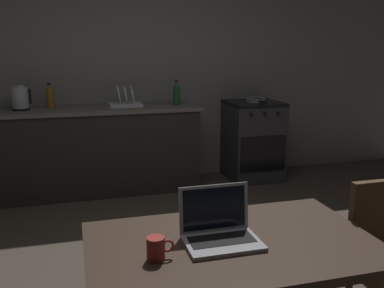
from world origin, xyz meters
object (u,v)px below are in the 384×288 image
at_px(bottle, 177,93).
at_px(frying_pan, 256,100).
at_px(coffee_mug, 156,248).
at_px(electric_kettle, 20,98).
at_px(dining_table, 232,257).
at_px(bottle_b, 50,96).
at_px(stove_oven, 253,140).
at_px(laptop, 220,231).
at_px(dish_rack, 125,102).

xyz_separation_m(bottle, frying_pan, (0.94, 0.02, -0.10)).
height_order(frying_pan, coffee_mug, frying_pan).
xyz_separation_m(electric_kettle, coffee_mug, (0.80, -3.02, -0.27)).
relative_size(dining_table, bottle_b, 4.86).
xyz_separation_m(stove_oven, frying_pan, (0.01, -0.03, 0.48)).
bearing_deg(electric_kettle, laptop, -69.54).
height_order(frying_pan, dish_rack, dish_rack).
distance_m(dining_table, laptop, 0.13).
distance_m(laptop, frying_pan, 3.25).
relative_size(stove_oven, dining_table, 0.73).
relative_size(laptop, coffee_mug, 2.87).
xyz_separation_m(bottle, bottle_b, (-1.31, 0.13, -0.01)).
distance_m(electric_kettle, bottle_b, 0.29).
bearing_deg(frying_pan, dish_rack, 178.87).
xyz_separation_m(dining_table, laptop, (-0.05, 0.02, 0.12)).
bearing_deg(bottle_b, frying_pan, -2.78).
bearing_deg(coffee_mug, laptop, 16.47).
height_order(stove_oven, laptop, laptop).
bearing_deg(frying_pan, laptop, -116.41).
relative_size(electric_kettle, bottle_b, 0.96).
xyz_separation_m(laptop, dish_rack, (-0.05, 2.93, 0.20)).
height_order(laptop, frying_pan, frying_pan).
bearing_deg(laptop, dining_table, -10.09).
bearing_deg(dining_table, dish_rack, 91.98).
bearing_deg(dining_table, bottle_b, 105.96).
xyz_separation_m(frying_pan, bottle_b, (-2.26, 0.11, 0.10)).
height_order(dining_table, laptop, laptop).
relative_size(bottle, coffee_mug, 2.42).
bearing_deg(laptop, dish_rack, 101.29).
bearing_deg(frying_pan, bottle, -178.75).
bearing_deg(coffee_mug, electric_kettle, 104.84).
bearing_deg(stove_oven, electric_kettle, 179.94).
bearing_deg(dish_rack, dining_table, -88.02).
xyz_separation_m(laptop, electric_kettle, (-1.09, 2.93, 0.27)).
relative_size(bottle, dish_rack, 0.80).
relative_size(dining_table, frying_pan, 3.08).
bearing_deg(bottle_b, bottle, -5.65).
distance_m(electric_kettle, coffee_mug, 3.14).
distance_m(electric_kettle, bottle, 1.59).
height_order(electric_kettle, dish_rack, electric_kettle).
xyz_separation_m(coffee_mug, dish_rack, (0.24, 3.02, 0.20)).
distance_m(dining_table, dish_rack, 2.97).
distance_m(laptop, dish_rack, 2.94).
height_order(frying_pan, bottle_b, bottle_b).
relative_size(coffee_mug, dish_rack, 0.33).
distance_m(stove_oven, bottle_b, 2.32).
bearing_deg(frying_pan, coffee_mug, -120.14).
height_order(laptop, coffee_mug, laptop).
distance_m(laptop, bottle_b, 3.13).
relative_size(laptop, bottle_b, 1.24).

